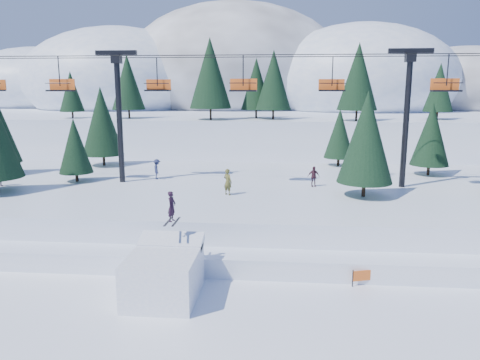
# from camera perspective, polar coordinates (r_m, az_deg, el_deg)

# --- Properties ---
(ground) EXTENTS (160.00, 160.00, 0.00)m
(ground) POSITION_cam_1_polar(r_m,az_deg,el_deg) (20.95, -6.14, -17.31)
(ground) COLOR white
(ground) RESTS_ON ground
(mid_shelf) EXTENTS (70.00, 22.00, 2.50)m
(mid_shelf) POSITION_cam_1_polar(r_m,az_deg,el_deg) (37.26, -0.83, -2.34)
(mid_shelf) COLOR white
(mid_shelf) RESTS_ON ground
(berm) EXTENTS (70.00, 6.00, 1.10)m
(berm) POSITION_cam_1_polar(r_m,az_deg,el_deg) (27.94, -2.96, -8.53)
(berm) COLOR white
(berm) RESTS_ON ground
(mountain_ridge) EXTENTS (119.00, 60.02, 26.46)m
(mountain_ridge) POSITION_cam_1_polar(r_m,az_deg,el_deg) (91.82, -0.43, 11.00)
(mountain_ridge) COLOR white
(mountain_ridge) RESTS_ON ground
(jump_kicker) EXTENTS (3.25, 4.43, 4.91)m
(jump_kicker) POSITION_cam_1_polar(r_m,az_deg,el_deg) (23.23, -9.21, -11.15)
(jump_kicker) COLOR white
(jump_kicker) RESTS_ON ground
(chairlift) EXTENTS (46.10, 3.21, 10.28)m
(chairlift) POSITION_cam_1_polar(r_m,az_deg,el_deg) (36.21, 0.26, 10.17)
(chairlift) COLOR black
(chairlift) RESTS_ON mid_shelf
(conifer_stand) EXTENTS (62.48, 17.91, 9.48)m
(conifer_stand) POSITION_cam_1_polar(r_m,az_deg,el_deg) (36.70, 3.39, 6.64)
(conifer_stand) COLOR black
(conifer_stand) RESTS_ON mid_shelf
(distant_skiers) EXTENTS (25.15, 6.24, 1.87)m
(distant_skiers) POSITION_cam_1_polar(r_m,az_deg,el_deg) (37.17, -12.38, 0.72)
(distant_skiers) COLOR #47232F
(distant_skiers) RESTS_ON mid_shelf
(banner_near) EXTENTS (2.74, 0.88, 0.90)m
(banner_near) POSITION_cam_1_polar(r_m,az_deg,el_deg) (25.53, 16.48, -10.98)
(banner_near) COLOR black
(banner_near) RESTS_ON ground
(banner_far) EXTENTS (2.85, 0.25, 0.90)m
(banner_far) POSITION_cam_1_polar(r_m,az_deg,el_deg) (27.20, 23.30, -10.06)
(banner_far) COLOR black
(banner_far) RESTS_ON ground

